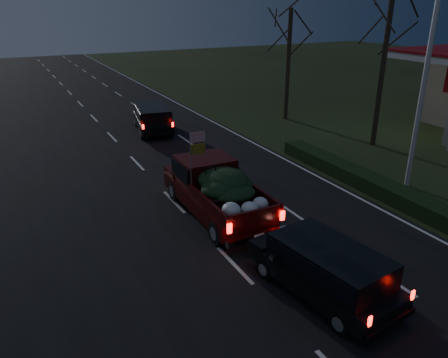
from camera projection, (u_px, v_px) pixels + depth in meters
name	position (u px, v px, depth m)	size (l,w,h in m)	color
ground	(234.00, 265.00, 13.08)	(120.00, 120.00, 0.00)	black
road_asphalt	(234.00, 265.00, 13.08)	(14.00, 120.00, 0.02)	black
hedge_row	(361.00, 178.00, 18.74)	(1.00, 10.00, 0.60)	black
light_pole	(429.00, 54.00, 16.68)	(0.50, 0.90, 9.16)	silver
bare_tree_mid	(389.00, 23.00, 21.74)	(3.60, 3.60, 8.50)	black
bare_tree_far	(290.00, 38.00, 27.51)	(3.60, 3.60, 7.00)	black
pickup_truck	(216.00, 187.00, 15.88)	(2.15, 5.53, 2.89)	#3C0808
lead_suv	(152.00, 116.00, 26.14)	(2.59, 4.68, 1.27)	black
rear_suv	(326.00, 266.00, 11.41)	(2.37, 4.45, 1.22)	black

